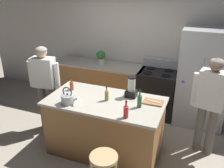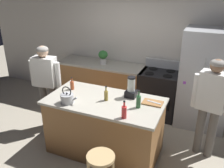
% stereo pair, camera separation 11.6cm
% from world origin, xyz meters
% --- Properties ---
extents(ground_plane, '(14.00, 14.00, 0.00)m').
position_xyz_m(ground_plane, '(0.00, 0.00, 0.00)').
color(ground_plane, '#B2A893').
extents(back_wall, '(8.00, 0.10, 2.70)m').
position_xyz_m(back_wall, '(0.00, 1.95, 1.35)').
color(back_wall, silver).
rests_on(back_wall, ground_plane).
extents(kitchen_island, '(1.81, 0.94, 0.95)m').
position_xyz_m(kitchen_island, '(0.00, 0.00, 0.47)').
color(kitchen_island, '#9E6B3D').
rests_on(kitchen_island, ground_plane).
extents(back_counter_run, '(2.00, 0.64, 0.95)m').
position_xyz_m(back_counter_run, '(-0.80, 1.55, 0.47)').
color(back_counter_run, '#9E6B3D').
rests_on(back_counter_run, ground_plane).
extents(refrigerator, '(0.90, 0.73, 1.87)m').
position_xyz_m(refrigerator, '(1.36, 1.50, 0.94)').
color(refrigerator, '#B7BABF').
rests_on(refrigerator, ground_plane).
extents(stove_range, '(0.76, 0.65, 1.13)m').
position_xyz_m(stove_range, '(0.51, 1.52, 0.48)').
color(stove_range, black).
rests_on(stove_range, ground_plane).
extents(person_by_island_left, '(0.60, 0.28, 1.62)m').
position_xyz_m(person_by_island_left, '(-1.26, 0.22, 0.98)').
color(person_by_island_left, '#66605B').
rests_on(person_by_island_left, ground_plane).
extents(person_by_sink_right, '(0.60, 0.29, 1.63)m').
position_xyz_m(person_by_sink_right, '(1.51, 0.57, 0.98)').
color(person_by_sink_right, '#66605B').
rests_on(person_by_sink_right, ground_plane).
extents(bar_stool, '(0.36, 0.36, 0.64)m').
position_xyz_m(bar_stool, '(0.35, -0.86, 0.50)').
color(bar_stool, tan).
rests_on(bar_stool, ground_plane).
extents(potted_plant, '(0.20, 0.20, 0.30)m').
position_xyz_m(potted_plant, '(-0.75, 1.55, 1.12)').
color(potted_plant, silver).
rests_on(potted_plant, back_counter_run).
extents(blender_appliance, '(0.17, 0.17, 0.34)m').
position_xyz_m(blender_appliance, '(0.34, 0.28, 1.09)').
color(blender_appliance, black).
rests_on(blender_appliance, kitchen_island).
extents(bottle_vinegar, '(0.06, 0.06, 0.24)m').
position_xyz_m(bottle_vinegar, '(0.03, 0.01, 1.03)').
color(bottle_vinegar, olive).
rests_on(bottle_vinegar, kitchen_island).
extents(bottle_olive_oil, '(0.07, 0.07, 0.28)m').
position_xyz_m(bottle_olive_oil, '(0.55, -0.02, 1.05)').
color(bottle_olive_oil, '#2D6638').
rests_on(bottle_olive_oil, kitchen_island).
extents(bottle_soda, '(0.07, 0.07, 0.26)m').
position_xyz_m(bottle_soda, '(0.46, -0.36, 1.04)').
color(bottle_soda, red).
rests_on(bottle_soda, kitchen_island).
extents(bottle_cooking_sauce, '(0.06, 0.06, 0.22)m').
position_xyz_m(bottle_cooking_sauce, '(-0.66, 0.15, 1.02)').
color(bottle_cooking_sauce, '#B24C26').
rests_on(bottle_cooking_sauce, kitchen_island).
extents(tea_kettle, '(0.28, 0.20, 0.27)m').
position_xyz_m(tea_kettle, '(-0.47, -0.30, 1.02)').
color(tea_kettle, '#B7BABF').
rests_on(tea_kettle, kitchen_island).
extents(cutting_board, '(0.30, 0.20, 0.02)m').
position_xyz_m(cutting_board, '(0.71, 0.19, 0.96)').
color(cutting_board, '#9E6B3D').
rests_on(cutting_board, kitchen_island).
extents(chef_knife, '(0.22, 0.07, 0.01)m').
position_xyz_m(chef_knife, '(0.73, 0.19, 0.97)').
color(chef_knife, '#B7BABF').
rests_on(chef_knife, cutting_board).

